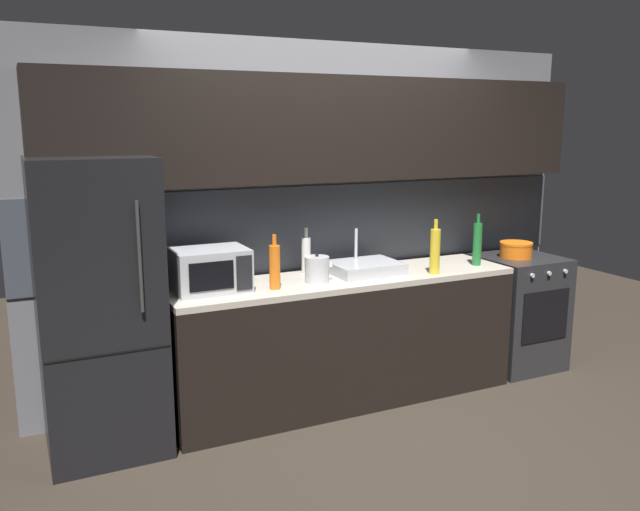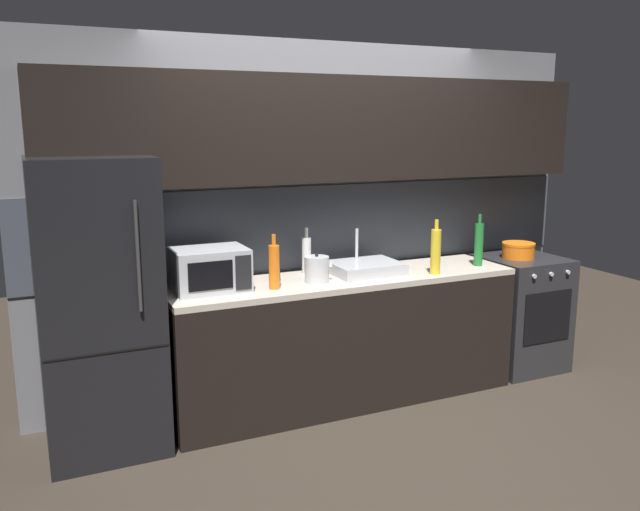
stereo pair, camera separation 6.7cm
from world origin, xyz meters
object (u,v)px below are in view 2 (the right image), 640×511
object	(u,v)px
oven_range	(520,312)
wine_bottle_yellow	(436,251)
kettle	(317,269)
wine_bottle_white	(306,255)
microwave	(210,270)
wine_bottle_green	(479,244)
wine_bottle_orange	(274,266)
mug_dark	(275,274)
refrigerator	(99,307)
cooking_pot	(518,250)

from	to	relation	value
oven_range	wine_bottle_yellow	size ratio (longest dim) A/B	2.33
kettle	wine_bottle_white	bearing A→B (deg)	80.99
microwave	wine_bottle_yellow	size ratio (longest dim) A/B	1.19
wine_bottle_green	wine_bottle_orange	distance (m)	1.62
wine_bottle_orange	mug_dark	bearing A→B (deg)	68.04
wine_bottle_green	wine_bottle_orange	bearing A→B (deg)	-179.32
microwave	kettle	world-z (taller)	microwave
oven_range	wine_bottle_yellow	bearing A→B (deg)	-168.60
microwave	mug_dark	size ratio (longest dim) A/B	4.59
wine_bottle_orange	wine_bottle_white	world-z (taller)	wine_bottle_orange
wine_bottle_orange	wine_bottle_green	bearing A→B (deg)	0.68
wine_bottle_orange	wine_bottle_yellow	size ratio (longest dim) A/B	0.91
kettle	wine_bottle_green	bearing A→B (deg)	-1.38
refrigerator	cooking_pot	size ratio (longest dim) A/B	6.95
refrigerator	wine_bottle_white	bearing A→B (deg)	8.34
kettle	cooking_pot	bearing A→B (deg)	2.01
microwave	wine_bottle_green	xyz separation A→B (m)	(2.00, -0.11, 0.03)
refrigerator	wine_bottle_green	xyz separation A→B (m)	(2.68, -0.09, 0.19)
oven_range	wine_bottle_yellow	xyz separation A→B (m)	(-0.97, -0.20, 0.61)
oven_range	wine_bottle_yellow	world-z (taller)	wine_bottle_yellow
microwave	wine_bottle_orange	xyz separation A→B (m)	(0.38, -0.13, 0.01)
microwave	kettle	xyz separation A→B (m)	(0.70, -0.08, -0.05)
wine_bottle_green	mug_dark	distance (m)	1.56
kettle	cooking_pot	world-z (taller)	kettle
refrigerator	wine_bottle_white	size ratio (longest dim) A/B	5.40
refrigerator	kettle	size ratio (longest dim) A/B	8.86
microwave	kettle	bearing A→B (deg)	-6.50
wine_bottle_green	wine_bottle_orange	xyz separation A→B (m)	(-1.62, -0.02, -0.02)
wine_bottle_white	wine_bottle_orange	bearing A→B (deg)	-138.57
wine_bottle_yellow	wine_bottle_white	xyz separation A→B (m)	(-0.81, 0.41, -0.03)
cooking_pot	wine_bottle_orange	bearing A→B (deg)	-176.91
refrigerator	wine_bottle_yellow	size ratio (longest dim) A/B	4.54
wine_bottle_white	cooking_pot	world-z (taller)	wine_bottle_white
kettle	oven_range	bearing A→B (deg)	1.91
cooking_pot	mug_dark	bearing A→B (deg)	177.74
mug_dark	cooking_pot	world-z (taller)	cooking_pot
cooking_pot	wine_bottle_yellow	bearing A→B (deg)	-167.87
microwave	wine_bottle_green	size ratio (longest dim) A/B	1.19
cooking_pot	kettle	bearing A→B (deg)	-177.99
refrigerator	wine_bottle_orange	distance (m)	1.08
refrigerator	oven_range	bearing A→B (deg)	-0.02
wine_bottle_green	wine_bottle_orange	size ratio (longest dim) A/B	1.10
oven_range	wine_bottle_white	xyz separation A→B (m)	(-1.77, 0.21, 0.58)
wine_bottle_white	mug_dark	bearing A→B (deg)	-155.66
refrigerator	cooking_pot	xyz separation A→B (m)	(3.15, 0.00, 0.08)
oven_range	wine_bottle_orange	distance (m)	2.22
oven_range	wine_bottle_green	xyz separation A→B (m)	(-0.52, -0.09, 0.61)
wine_bottle_orange	cooking_pot	distance (m)	2.09
wine_bottle_yellow	mug_dark	size ratio (longest dim) A/B	3.86
microwave	mug_dark	xyz separation A→B (m)	(0.46, 0.06, -0.08)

